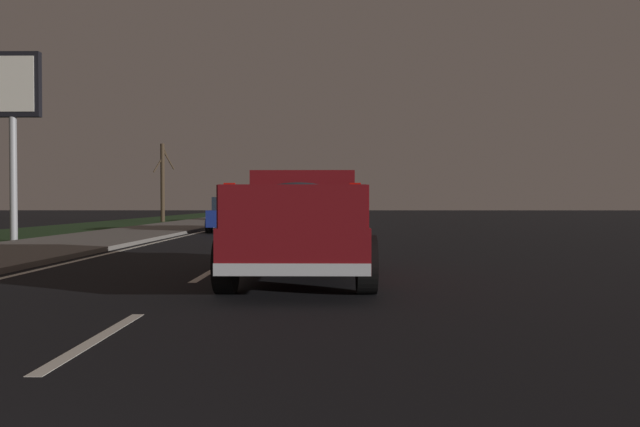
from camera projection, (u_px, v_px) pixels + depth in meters
name	position (u px, v px, depth m)	size (l,w,h in m)	color
ground	(282.00, 230.00, 27.94)	(144.00, 144.00, 0.00)	black
sidewalk_shoulder	(165.00, 228.00, 28.01)	(108.00, 4.00, 0.12)	slate
grass_verge	(62.00, 229.00, 28.07)	(108.00, 6.00, 0.01)	#1E3819
lane_markings	(235.00, 228.00, 29.61)	(108.00, 3.54, 0.01)	silver
pickup_truck	(302.00, 221.00, 10.05)	(5.42, 2.28, 1.87)	maroon
sedan_blue	(236.00, 214.00, 25.80)	(4.40, 2.03, 1.54)	navy
sedan_white	(320.00, 211.00, 36.11)	(4.43, 2.07, 1.54)	silver
sedan_silver	(269.00, 210.00, 39.59)	(4.45, 2.11, 1.54)	#B2B5BA
gas_price_sign	(12.00, 100.00, 19.56)	(0.27, 1.90, 6.40)	#99999E
bare_tree_far	(163.00, 180.00, 39.53)	(1.46, 1.17, 5.36)	#423323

